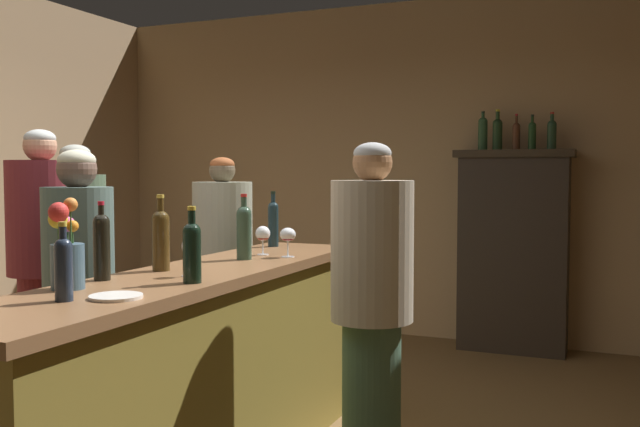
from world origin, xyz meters
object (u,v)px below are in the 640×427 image
wine_bottle_pinot (273,221)px  patron_by_cabinet (223,264)px  bar_counter (195,381)px  wine_bottle_chardonnay (102,244)px  display_bottle_right (552,133)px  patron_redhead (77,256)px  display_cabinet (513,247)px  patron_in_grey (43,264)px  wine_glass_mid (288,236)px  display_bottle_center (516,135)px  display_bottle_left (483,132)px  display_bottle_midright (532,134)px  bartender (372,306)px  cheese_plate (116,297)px  patron_tall (79,288)px  wine_bottle_merlot (161,237)px  wine_bottle_riesling (192,249)px  wine_bottle_rose (244,230)px  display_bottle_midleft (497,132)px  wine_glass_rear (263,235)px  wine_bottle_syrah (63,265)px  flower_arrangement (66,251)px  wine_glass_front (189,249)px

wine_bottle_pinot → patron_by_cabinet: (-0.53, 0.31, -0.32)m
bar_counter → wine_bottle_chardonnay: wine_bottle_chardonnay is taller
display_bottle_right → patron_redhead: size_ratio=0.18×
display_cabinet → patron_in_grey: patron_in_grey is taller
wine_glass_mid → patron_by_cabinet: size_ratio=0.10×
wine_bottle_pinot → display_bottle_center: 2.45m
display_bottle_left → display_bottle_midright: (0.39, 0.00, -0.03)m
bar_counter → patron_in_grey: 1.44m
bartender → cheese_plate: bearing=45.7°
display_bottle_midright → patron_tall: display_bottle_midright is taller
bartender → wine_bottle_pinot: bearing=-53.3°
cheese_plate → wine_bottle_merlot: bearing=112.7°
wine_bottle_riesling → wine_bottle_rose: bearing=103.5°
wine_bottle_chardonnay → display_bottle_left: bearing=75.5°
display_cabinet → wine_glass_mid: size_ratio=10.58×
cheese_plate → patron_tall: bearing=137.6°
bartender → display_bottle_left: bearing=-100.4°
display_bottle_left → display_cabinet: bearing=-0.0°
display_bottle_midright → patron_in_grey: size_ratio=0.16×
display_bottle_midleft → display_bottle_center: 0.15m
patron_redhead → display_bottle_right: bearing=69.8°
wine_glass_mid → display_bottle_center: display_bottle_center is taller
bar_counter → patron_by_cabinet: (-0.68, 1.39, 0.33)m
bar_counter → display_cabinet: size_ratio=1.62×
display_bottle_right → patron_by_cabinet: bearing=-137.4°
wine_bottle_merlot → wine_glass_rear: 0.74m
wine_bottle_rose → display_bottle_center: size_ratio=1.16×
display_bottle_right → wine_bottle_rose: bearing=-114.9°
wine_bottle_syrah → bar_counter: bearing=89.7°
wine_bottle_riesling → patron_tall: size_ratio=0.20×
wine_bottle_merlot → patron_in_grey: patron_in_grey is taller
display_bottle_midright → wine_glass_mid: bearing=-110.5°
wine_bottle_rose → display_bottle_midleft: bearing=72.8°
wine_bottle_pinot → flower_arrangement: 1.69m
display_bottle_right → wine_glass_front: bearing=-109.7°
patron_in_grey → patron_by_cabinet: bearing=69.8°
wine_bottle_pinot → wine_bottle_syrah: wine_bottle_pinot is taller
cheese_plate → bartender: (0.63, 0.95, -0.16)m
wine_bottle_chardonnay → bartender: bartender is taller
wine_glass_mid → display_bottle_right: 2.84m
wine_bottle_merlot → flower_arrangement: size_ratio=0.99×
cheese_plate → wine_glass_front: bearing=95.9°
bar_counter → wine_bottle_pinot: size_ratio=7.99×
bar_counter → patron_in_grey: bearing=161.8°
wine_bottle_rose → cheese_plate: (0.13, -1.15, -0.15)m
wine_bottle_syrah → cheese_plate: 0.21m
patron_redhead → wine_bottle_merlot: bearing=-3.9°
bar_counter → patron_in_grey: size_ratio=1.55×
patron_redhead → wine_glass_rear: bearing=20.5°
wine_bottle_riesling → patron_tall: (-0.98, 0.44, -0.29)m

